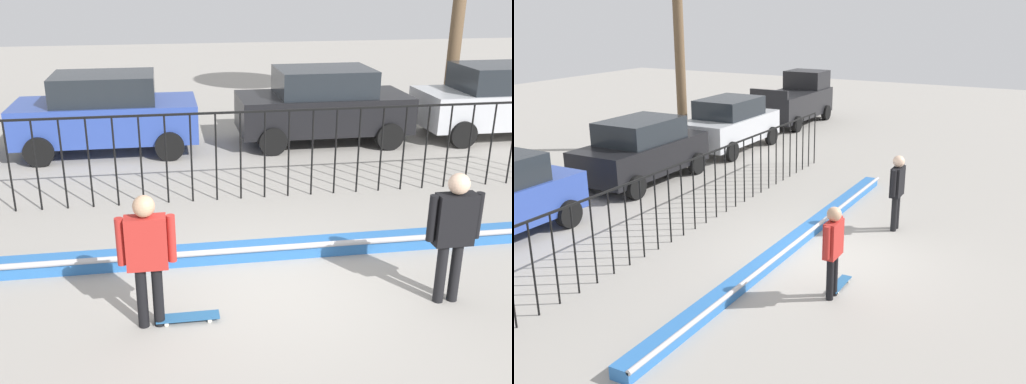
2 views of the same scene
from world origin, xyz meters
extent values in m
plane|color=#9E9991|center=(0.00, 0.00, 0.00)|extent=(60.00, 60.00, 0.00)
cube|color=#2D6BB7|center=(0.00, 0.95, 0.11)|extent=(11.00, 0.36, 0.22)
cylinder|color=#B2B2B7|center=(0.00, 0.77, 0.22)|extent=(11.00, 0.09, 0.09)
cylinder|color=black|center=(-4.20, 3.48, 0.87)|extent=(0.04, 0.04, 1.73)
cylinder|color=black|center=(-3.73, 3.48, 0.87)|extent=(0.04, 0.04, 1.73)
cylinder|color=black|center=(-3.27, 3.48, 0.87)|extent=(0.04, 0.04, 1.73)
cylinder|color=black|center=(-2.80, 3.48, 0.87)|extent=(0.04, 0.04, 1.73)
cylinder|color=black|center=(-2.33, 3.48, 0.87)|extent=(0.04, 0.04, 1.73)
cylinder|color=black|center=(-1.87, 3.48, 0.87)|extent=(0.04, 0.04, 1.73)
cylinder|color=black|center=(-1.40, 3.48, 0.87)|extent=(0.04, 0.04, 1.73)
cylinder|color=black|center=(-0.93, 3.48, 0.87)|extent=(0.04, 0.04, 1.73)
cylinder|color=black|center=(-0.47, 3.48, 0.87)|extent=(0.04, 0.04, 1.73)
cylinder|color=black|center=(0.00, 3.48, 0.87)|extent=(0.04, 0.04, 1.73)
cylinder|color=black|center=(0.47, 3.48, 0.87)|extent=(0.04, 0.04, 1.73)
cylinder|color=black|center=(0.93, 3.48, 0.87)|extent=(0.04, 0.04, 1.73)
cylinder|color=black|center=(1.40, 3.48, 0.87)|extent=(0.04, 0.04, 1.73)
cylinder|color=black|center=(1.87, 3.48, 0.87)|extent=(0.04, 0.04, 1.73)
cylinder|color=black|center=(2.33, 3.48, 0.87)|extent=(0.04, 0.04, 1.73)
cylinder|color=black|center=(2.80, 3.48, 0.87)|extent=(0.04, 0.04, 1.73)
cylinder|color=black|center=(3.27, 3.48, 0.87)|extent=(0.04, 0.04, 1.73)
cylinder|color=black|center=(3.73, 3.48, 0.87)|extent=(0.04, 0.04, 1.73)
cylinder|color=black|center=(4.20, 3.48, 0.87)|extent=(0.04, 0.04, 1.73)
cylinder|color=black|center=(4.67, 3.48, 0.87)|extent=(0.04, 0.04, 1.73)
cylinder|color=black|center=(5.13, 3.48, 0.87)|extent=(0.04, 0.04, 1.73)
cylinder|color=black|center=(5.60, 3.48, 0.87)|extent=(0.04, 0.04, 1.73)
cube|color=black|center=(0.00, 3.48, 1.71)|extent=(14.00, 0.04, 0.04)
cylinder|color=black|center=(-1.79, -0.71, 0.40)|extent=(0.14, 0.14, 0.81)
cylinder|color=black|center=(-1.60, -0.71, 0.40)|extent=(0.14, 0.14, 0.81)
cube|color=#B22823|center=(-1.69, -0.71, 1.14)|extent=(0.49, 0.21, 0.67)
sphere|color=tan|center=(-1.69, -0.71, 1.61)|extent=(0.26, 0.26, 0.26)
cylinder|color=#B22823|center=(-1.99, -0.71, 1.18)|extent=(0.11, 0.11, 0.60)
cylinder|color=#B22823|center=(-1.39, -0.71, 1.18)|extent=(0.11, 0.11, 0.60)
cube|color=#26598C|center=(-1.24, -0.69, 0.06)|extent=(0.80, 0.20, 0.02)
cylinder|color=silver|center=(-0.97, -0.62, 0.03)|extent=(0.05, 0.03, 0.05)
cylinder|color=silver|center=(-0.97, -0.77, 0.03)|extent=(0.05, 0.03, 0.05)
cylinder|color=silver|center=(-1.51, -0.62, 0.03)|extent=(0.05, 0.03, 0.05)
cylinder|color=silver|center=(-1.51, -0.77, 0.03)|extent=(0.05, 0.03, 0.05)
cylinder|color=black|center=(2.10, -0.73, 0.42)|extent=(0.14, 0.14, 0.84)
cylinder|color=black|center=(2.30, -0.73, 0.42)|extent=(0.14, 0.14, 0.84)
cube|color=black|center=(2.20, -0.73, 1.19)|extent=(0.51, 0.22, 0.69)
sphere|color=beige|center=(2.20, -0.73, 1.67)|extent=(0.27, 0.27, 0.27)
cylinder|color=black|center=(1.89, -0.73, 1.22)|extent=(0.11, 0.11, 0.62)
cylinder|color=black|center=(2.51, -0.73, 1.22)|extent=(0.11, 0.11, 0.62)
cube|color=#2D479E|center=(-2.77, 7.16, 0.79)|extent=(4.30, 1.90, 0.90)
cube|color=#1E2328|center=(-2.77, 7.16, 1.57)|extent=(2.37, 1.71, 0.66)
cylinder|color=black|center=(-1.31, 8.11, 0.34)|extent=(0.68, 0.22, 0.68)
cylinder|color=black|center=(-1.31, 6.21, 0.34)|extent=(0.68, 0.22, 0.68)
cylinder|color=black|center=(-4.23, 8.11, 0.34)|extent=(0.68, 0.22, 0.68)
cylinder|color=black|center=(-4.23, 6.21, 0.34)|extent=(0.68, 0.22, 0.68)
cube|color=black|center=(2.60, 7.18, 0.79)|extent=(4.30, 1.90, 0.90)
cube|color=#1E2328|center=(2.60, 7.18, 1.57)|extent=(2.37, 1.71, 0.66)
cylinder|color=black|center=(4.07, 8.13, 0.34)|extent=(0.68, 0.22, 0.68)
cylinder|color=black|center=(4.07, 6.23, 0.34)|extent=(0.68, 0.22, 0.68)
cylinder|color=black|center=(1.14, 8.13, 0.34)|extent=(0.68, 0.22, 0.68)
cylinder|color=black|center=(1.14, 6.23, 0.34)|extent=(0.68, 0.22, 0.68)
cube|color=#B7BABF|center=(7.41, 7.05, 0.79)|extent=(4.30, 1.90, 0.90)
cube|color=#1E2328|center=(7.41, 7.05, 1.57)|extent=(2.37, 1.71, 0.66)
cylinder|color=black|center=(5.94, 8.00, 0.34)|extent=(0.68, 0.22, 0.68)
cylinder|color=black|center=(5.94, 6.10, 0.34)|extent=(0.68, 0.22, 0.68)
cylinder|color=brown|center=(6.80, 8.73, 3.25)|extent=(0.36, 0.36, 6.50)
camera|label=1|loc=(-1.40, -7.18, 4.16)|focal=41.45mm
camera|label=2|loc=(-10.80, -4.27, 5.07)|focal=41.45mm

